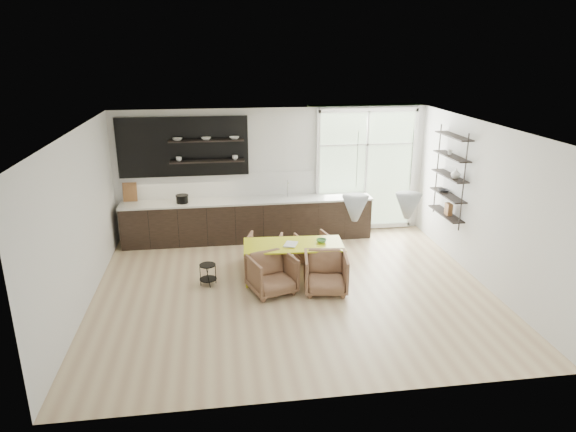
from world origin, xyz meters
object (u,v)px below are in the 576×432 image
object	(u,v)px
dining_table	(293,246)
armchair_back_left	(264,250)
armchair_back_right	(314,248)
armchair_front_right	(326,273)
armchair_front_left	(272,274)
wire_stool	(208,272)

from	to	relation	value
dining_table	armchair_back_left	size ratio (longest dim) A/B	2.77
dining_table	armchair_back_right	world-z (taller)	dining_table
armchair_back_right	armchair_front_right	distance (m)	1.31
armchair_back_left	armchair_front_left	world-z (taller)	armchair_front_left
armchair_back_left	armchair_back_right	world-z (taller)	armchair_back_left
armchair_back_left	armchair_front_right	distance (m)	1.63
armchair_back_left	armchair_back_right	distance (m)	1.00
dining_table	wire_stool	distance (m)	1.64
armchair_back_left	armchair_front_right	world-z (taller)	armchair_front_right
dining_table	armchair_back_right	bearing A→B (deg)	55.22
dining_table	wire_stool	size ratio (longest dim) A/B	4.74
armchair_back_left	armchair_front_right	size ratio (longest dim) A/B	0.89
wire_stool	armchair_front_left	bearing A→B (deg)	-22.25
dining_table	armchair_front_left	world-z (taller)	armchair_front_left
armchair_back_left	wire_stool	size ratio (longest dim) A/B	1.71
dining_table	wire_stool	bearing A→B (deg)	-173.14
wire_stool	armchair_back_right	bearing A→B (deg)	19.49
armchair_front_left	armchair_front_right	xyz separation A→B (m)	(0.95, -0.10, 0.00)
armchair_front_left	wire_stool	size ratio (longest dim) A/B	1.93
armchair_front_right	armchair_back_right	bearing A→B (deg)	96.37
armchair_back_right	armchair_back_left	bearing A→B (deg)	-13.77
armchair_back_left	armchair_front_left	bearing A→B (deg)	107.74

